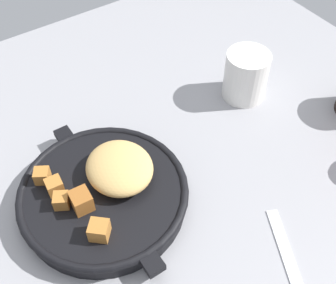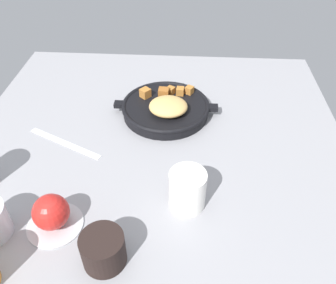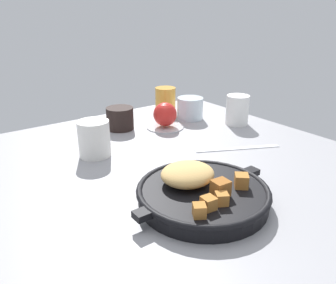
{
  "view_description": "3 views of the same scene",
  "coord_description": "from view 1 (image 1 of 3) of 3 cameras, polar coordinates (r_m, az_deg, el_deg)",
  "views": [
    {
      "loc": [
        31.69,
        -24.93,
        52.91
      ],
      "look_at": [
        -2.72,
        -1.8,
        4.98
      ],
      "focal_mm": 45.74,
      "sensor_mm": 36.0,
      "label": 1
    },
    {
      "loc": [
        -7.29,
        65.18,
        57.59
      ],
      "look_at": [
        -3.35,
        2.24,
        3.13
      ],
      "focal_mm": 37.2,
      "sensor_mm": 36.0,
      "label": 2
    },
    {
      "loc": [
        -38.57,
        -53.14,
        33.17
      ],
      "look_at": [
        2.11,
        2.52,
        6.09
      ],
      "focal_mm": 36.23,
      "sensor_mm": 36.0,
      "label": 3
    }
  ],
  "objects": [
    {
      "name": "ceramic_mug_white",
      "position": [
        0.76,
        10.33,
        8.7
      ],
      "size": [
        7.57,
        7.57,
        8.77
      ],
      "primitive_type": "cylinder",
      "color": "silver",
      "rests_on": "ground_plane"
    },
    {
      "name": "ground_plane",
      "position": [
        0.67,
        2.57,
        -4.24
      ],
      "size": [
        96.5,
        96.87,
        2.4
      ],
      "primitive_type": "cube",
      "color": "gray"
    },
    {
      "name": "cast_iron_skillet",
      "position": [
        0.62,
        -8.39,
        -6.58
      ],
      "size": [
        28.6,
        24.27,
        6.66
      ],
      "color": "black",
      "rests_on": "ground_plane"
    }
  ]
}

